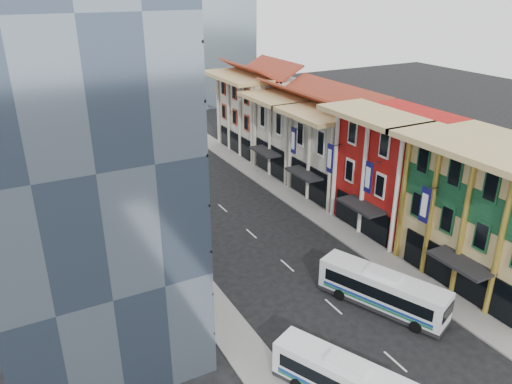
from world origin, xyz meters
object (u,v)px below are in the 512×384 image
bus_left_far (168,194)px  bus_left_near (347,381)px  shophouse_tan (499,217)px  bus_right (382,290)px  office_tower (57,116)px

bus_left_far → bus_left_near: bearing=-88.2°
shophouse_tan → bus_right: (-10.77, 1.19, -4.36)m
shophouse_tan → bus_right: bearing=173.7°
shophouse_tan → bus_right: size_ratio=1.37×
shophouse_tan → bus_left_near: size_ratio=1.47×
office_tower → bus_left_near: (11.92, -19.10, -13.47)m
office_tower → bus_left_near: bearing=-58.0°
office_tower → bus_left_far: (11.68, 12.91, -13.28)m
bus_left_far → bus_right: size_ratio=1.05×
shophouse_tan → bus_left_near: 20.25m
office_tower → bus_right: (20.23, -12.81, -13.36)m
office_tower → bus_right: office_tower is taller
shophouse_tan → bus_left_far: (-19.32, 26.91, -4.28)m
bus_left_near → bus_right: (8.31, 6.29, 0.12)m
office_tower → bus_right: size_ratio=2.93×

